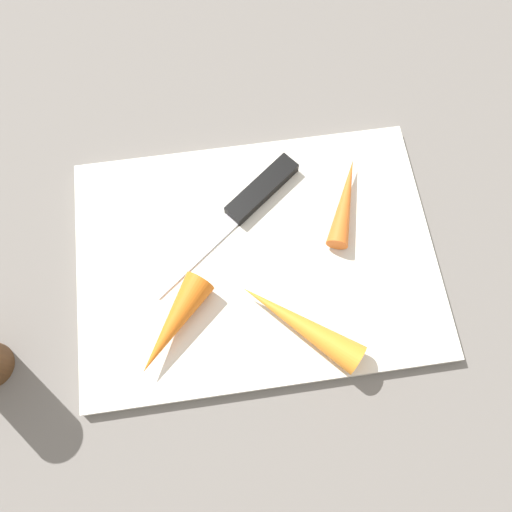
# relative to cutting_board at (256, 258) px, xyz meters

# --- Properties ---
(ground_plane) EXTENTS (1.40, 1.40, 0.00)m
(ground_plane) POSITION_rel_cutting_board_xyz_m (0.00, 0.00, -0.01)
(ground_plane) COLOR slate
(cutting_board) EXTENTS (0.36, 0.26, 0.01)m
(cutting_board) POSITION_rel_cutting_board_xyz_m (0.00, 0.00, 0.00)
(cutting_board) COLOR silver
(cutting_board) RESTS_ON ground_plane
(knife) EXTENTS (0.17, 0.14, 0.01)m
(knife) POSITION_rel_cutting_board_xyz_m (0.01, 0.06, 0.01)
(knife) COLOR #B7B7BC
(knife) RESTS_ON cutting_board
(carrot_medium) EXTENTS (0.09, 0.10, 0.03)m
(carrot_medium) POSITION_rel_cutting_board_xyz_m (-0.09, -0.06, 0.02)
(carrot_medium) COLOR orange
(carrot_medium) RESTS_ON cutting_board
(carrot_longest) EXTENTS (0.11, 0.11, 0.03)m
(carrot_longest) POSITION_rel_cutting_board_xyz_m (0.03, -0.08, 0.02)
(carrot_longest) COLOR orange
(carrot_longest) RESTS_ON cutting_board
(carrot_shortest) EXTENTS (0.06, 0.10, 0.02)m
(carrot_shortest) POSITION_rel_cutting_board_xyz_m (0.10, 0.04, 0.02)
(carrot_shortest) COLOR orange
(carrot_shortest) RESTS_ON cutting_board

